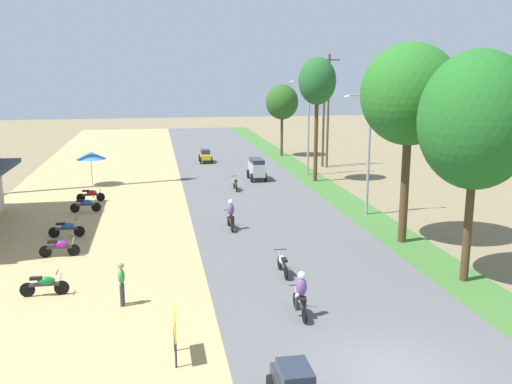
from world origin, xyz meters
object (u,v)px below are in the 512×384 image
at_px(parked_motorbike_fifth, 91,194).
at_px(motorbike_ahead_fourth, 235,183).
at_px(median_tree_second, 410,95).
at_px(car_van_silver, 257,168).
at_px(vendor_umbrella, 91,155).
at_px(streetlamp_near, 369,145).
at_px(parked_motorbike_fourth, 86,204).
at_px(streetlamp_mid, 309,120).
at_px(motorbike_ahead_second, 283,263).
at_px(parked_motorbike_second, 60,246).
at_px(parked_motorbike_third, 67,228).
at_px(street_signboard, 175,326).
at_px(pedestrian_on_shoulder, 122,282).
at_px(median_tree_fourth, 282,102).
at_px(motorbike_ahead_third, 231,215).
at_px(median_tree_third, 317,82).
at_px(motorbike_foreground_rider, 301,295).
at_px(utility_pole_far, 324,117).
at_px(parked_motorbike_nearest, 45,283).
at_px(median_tree_nearest, 477,121).
at_px(utility_pole_near, 328,109).
at_px(car_sedan_yellow, 205,155).

height_order(parked_motorbike_fifth, motorbike_ahead_fourth, motorbike_ahead_fourth).
height_order(median_tree_second, car_van_silver, median_tree_second).
bearing_deg(vendor_umbrella, streetlamp_near, -34.83).
bearing_deg(median_tree_second, parked_motorbike_fourth, 151.00).
relative_size(streetlamp_mid, motorbike_ahead_second, 4.26).
bearing_deg(parked_motorbike_second, parked_motorbike_third, 92.40).
distance_m(parked_motorbike_second, street_signboard, 11.48).
xyz_separation_m(parked_motorbike_fifth, car_van_silver, (11.85, 5.32, 0.47)).
relative_size(pedestrian_on_shoulder, median_tree_fourth, 0.23).
height_order(parked_motorbike_fifth, motorbike_ahead_third, motorbike_ahead_third).
bearing_deg(median_tree_third, median_tree_second, -90.34).
relative_size(parked_motorbike_second, motorbike_foreground_rider, 1.00).
xyz_separation_m(utility_pole_far, motorbike_foreground_rider, (-9.85, -30.38, -3.49)).
bearing_deg(streetlamp_mid, motorbike_ahead_fourth, -142.66).
height_order(parked_motorbike_second, streetlamp_mid, streetlamp_mid).
distance_m(parked_motorbike_nearest, median_tree_fourth, 37.71).
relative_size(median_tree_nearest, utility_pole_near, 0.94).
relative_size(parked_motorbike_fifth, median_tree_third, 0.19).
height_order(parked_motorbike_second, median_tree_nearest, median_tree_nearest).
bearing_deg(parked_motorbike_second, car_sedan_yellow, 70.92).
bearing_deg(parked_motorbike_fourth, car_sedan_yellow, 63.37).
relative_size(parked_motorbike_fourth, street_signboard, 1.20).
relative_size(street_signboard, utility_pole_far, 0.18).
bearing_deg(median_tree_second, streetlamp_mid, 89.27).
distance_m(parked_motorbike_fifth, streetlamp_near, 17.91).
bearing_deg(median_tree_second, motorbike_ahead_third, 155.85).
xyz_separation_m(streetlamp_near, car_sedan_yellow, (-7.67, 20.84, -3.46)).
bearing_deg(median_tree_fourth, median_tree_nearest, -90.32).
relative_size(street_signboard, median_tree_third, 0.16).
xyz_separation_m(parked_motorbike_third, motorbike_foreground_rider, (9.32, -11.34, 0.30)).
xyz_separation_m(median_tree_fourth, streetlamp_near, (-0.18, -23.81, -1.13)).
distance_m(streetlamp_mid, car_sedan_yellow, 11.42).
height_order(parked_motorbike_fifth, pedestrian_on_shoulder, pedestrian_on_shoulder).
bearing_deg(parked_motorbike_nearest, utility_pole_near, 54.10).
bearing_deg(median_tree_fourth, motorbike_foreground_rider, -101.61).
bearing_deg(motorbike_foreground_rider, parked_motorbike_third, 129.42).
relative_size(parked_motorbike_fifth, utility_pole_near, 0.18).
bearing_deg(utility_pole_far, parked_motorbike_third, -135.20).
bearing_deg(parked_motorbike_third, car_sedan_yellow, 68.19).
bearing_deg(pedestrian_on_shoulder, motorbike_ahead_third, 60.71).
distance_m(median_tree_fourth, streetlamp_mid, 10.59).
bearing_deg(streetlamp_near, utility_pole_near, 80.91).
bearing_deg(pedestrian_on_shoulder, median_tree_second, 22.85).
bearing_deg(motorbike_ahead_third, median_tree_nearest, -47.48).
relative_size(parked_motorbike_second, utility_pole_near, 0.18).
xyz_separation_m(parked_motorbike_third, motorbike_ahead_third, (8.39, -0.05, 0.30)).
bearing_deg(car_sedan_yellow, vendor_umbrella, -135.18).
distance_m(street_signboard, motorbike_ahead_second, 7.94).
distance_m(vendor_umbrella, median_tree_second, 24.44).
bearing_deg(streetlamp_near, street_signboard, -127.42).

